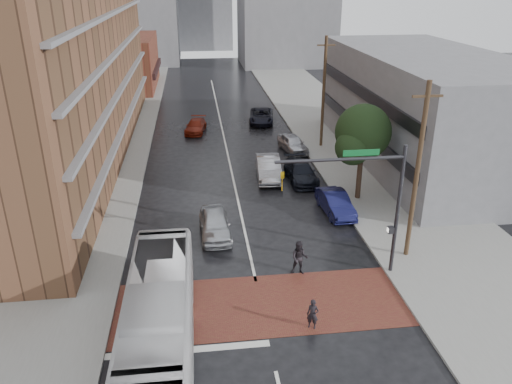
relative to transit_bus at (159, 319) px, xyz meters
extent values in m
plane|color=black|center=(4.63, 2.10, -1.61)|extent=(160.00, 160.00, 0.00)
cube|color=brown|center=(4.63, 2.60, -1.60)|extent=(14.00, 5.00, 0.02)
cube|color=gray|center=(-6.87, 27.10, -1.54)|extent=(9.00, 90.00, 0.15)
cube|color=gray|center=(16.13, 27.10, -1.54)|extent=(9.00, 90.00, 0.15)
cube|color=brown|center=(-7.37, 56.10, 1.89)|extent=(8.00, 16.00, 7.00)
cube|color=slate|center=(21.13, 22.10, 2.89)|extent=(11.00, 26.00, 9.00)
cylinder|color=#332319|center=(13.13, 14.10, 0.39)|extent=(0.36, 0.36, 4.00)
sphere|color=black|center=(13.13, 14.10, 3.39)|extent=(3.80, 3.80, 3.80)
sphere|color=black|center=(12.23, 13.30, 2.59)|extent=(2.40, 2.40, 2.40)
sphere|color=black|center=(13.93, 14.90, 2.79)|extent=(2.60, 2.60, 2.60)
cylinder|color=#2D2D33|center=(11.93, 4.60, 1.99)|extent=(0.20, 0.20, 7.20)
cylinder|color=#2D2D33|center=(8.73, 4.60, 4.99)|extent=(6.40, 0.16, 0.16)
imported|color=gold|center=(5.93, 4.60, 3.99)|extent=(0.20, 0.16, 1.00)
cube|color=#0C5926|center=(9.73, 4.60, 5.29)|extent=(1.80, 0.05, 0.30)
cube|color=#2D2D33|center=(11.68, 4.60, 0.99)|extent=(0.30, 0.30, 0.35)
cylinder|color=#473321|center=(13.43, 6.10, 3.39)|extent=(0.26, 0.26, 10.00)
cube|color=#473321|center=(13.43, 6.10, 7.59)|extent=(1.60, 0.12, 0.12)
cylinder|color=#473321|center=(13.43, 26.10, 3.39)|extent=(0.26, 0.26, 10.00)
cube|color=#473321|center=(13.43, 26.10, 7.59)|extent=(1.60, 0.12, 0.12)
imported|color=silver|center=(0.00, 0.00, 0.00)|extent=(2.77, 11.58, 3.22)
imported|color=black|center=(6.71, 0.60, -0.87)|extent=(0.64, 0.55, 1.47)
imported|color=black|center=(7.03, 5.10, -0.65)|extent=(1.07, 0.91, 1.91)
imported|color=#B2B5BA|center=(2.77, 9.94, -0.84)|extent=(1.97, 4.58, 1.54)
imported|color=#A3A5AB|center=(7.41, 18.95, -0.75)|extent=(2.11, 5.29, 1.71)
imported|color=maroon|center=(1.90, 32.30, -0.97)|extent=(2.53, 4.68, 1.29)
imported|color=black|center=(9.03, 35.05, -0.86)|extent=(3.28, 5.72, 1.50)
imported|color=#131442|center=(10.93, 12.10, -0.88)|extent=(1.87, 4.55, 1.47)
imported|color=black|center=(9.83, 18.09, -0.89)|extent=(2.16, 5.05, 1.45)
imported|color=#ADAEB5|center=(10.56, 25.14, -0.86)|extent=(2.55, 4.66, 1.50)
camera|label=1|loc=(1.91, -17.26, 13.08)|focal=35.00mm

